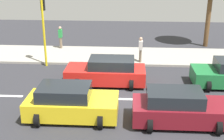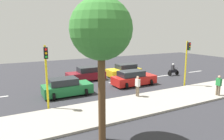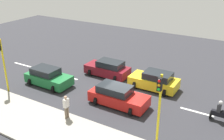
% 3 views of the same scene
% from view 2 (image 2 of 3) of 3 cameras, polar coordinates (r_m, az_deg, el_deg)
% --- Properties ---
extents(ground_plane, '(40.00, 60.00, 0.10)m').
position_cam_2_polar(ground_plane, '(22.36, 1.89, -3.38)').
color(ground_plane, '#2D2D33').
extents(sidewalk, '(4.00, 60.00, 0.15)m').
position_cam_2_polar(sidewalk, '(16.85, 13.88, -8.01)').
color(sidewalk, '#9E998E').
rests_on(sidewalk, ground).
extents(lane_stripe_north, '(0.20, 2.40, 0.01)m').
position_cam_2_polar(lane_stripe_north, '(20.15, -13.16, -5.09)').
color(lane_stripe_north, white).
rests_on(lane_stripe_north, ground).
extents(lane_stripe_mid, '(0.20, 2.40, 0.01)m').
position_cam_2_polar(lane_stripe_mid, '(22.34, 1.89, -3.25)').
color(lane_stripe_mid, white).
rests_on(lane_stripe_mid, ground).
extents(lane_stripe_south, '(0.20, 2.40, 0.01)m').
position_cam_2_polar(lane_stripe_south, '(25.78, 13.56, -1.65)').
color(lane_stripe_south, white).
rests_on(lane_stripe_south, ground).
extents(lane_stripe_far_south, '(0.20, 2.40, 0.01)m').
position_cam_2_polar(lane_stripe_far_south, '(30.03, 22.20, -0.42)').
color(lane_stripe_far_south, white).
rests_on(lane_stripe_far_south, ground).
extents(car_red, '(2.25, 4.45, 1.52)m').
position_cam_2_polar(car_red, '(20.83, 5.97, -2.34)').
color(car_red, red).
rests_on(car_red, ground).
extents(car_maroon, '(2.19, 4.19, 1.52)m').
position_cam_2_polar(car_maroon, '(22.93, -7.12, -1.15)').
color(car_maroon, maroon).
rests_on(car_maroon, ground).
extents(car_yellow_cab, '(2.32, 4.05, 1.52)m').
position_cam_2_polar(car_yellow_cab, '(24.79, 3.42, -0.19)').
color(car_yellow_cab, yellow).
rests_on(car_yellow_cab, ground).
extents(car_green, '(2.30, 4.10, 1.52)m').
position_cam_2_polar(car_green, '(17.92, -12.61, -4.70)').
color(car_green, '#1E7238').
rests_on(car_green, ground).
extents(motorcycle, '(0.60, 1.30, 1.53)m').
position_cam_2_polar(motorcycle, '(26.45, 16.70, -0.09)').
color(motorcycle, black).
rests_on(motorcycle, ground).
extents(pedestrian_near_signal, '(0.40, 0.24, 1.69)m').
position_cam_2_polar(pedestrian_near_signal, '(16.82, 7.15, -4.32)').
color(pedestrian_near_signal, '#72604C').
rests_on(pedestrian_near_signal, sidewalk).
extents(pedestrian_by_tree, '(0.40, 0.24, 1.69)m').
position_cam_2_polar(pedestrian_by_tree, '(19.07, 27.57, -3.67)').
color(pedestrian_by_tree, '#72604C').
rests_on(pedestrian_by_tree, sidewalk).
extents(traffic_light_corner, '(0.49, 0.24, 4.50)m').
position_cam_2_polar(traffic_light_corner, '(14.39, -17.82, 0.33)').
color(traffic_light_corner, yellow).
rests_on(traffic_light_corner, ground).
extents(traffic_light_midblock, '(0.49, 0.24, 4.50)m').
position_cam_2_polar(traffic_light_midblock, '(21.08, 20.19, 3.34)').
color(traffic_light_midblock, yellow).
rests_on(traffic_light_midblock, ground).
extents(street_tree_north, '(2.90, 2.90, 6.96)m').
position_cam_2_polar(street_tree_north, '(9.50, -3.04, 10.93)').
color(street_tree_north, brown).
rests_on(street_tree_north, ground).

